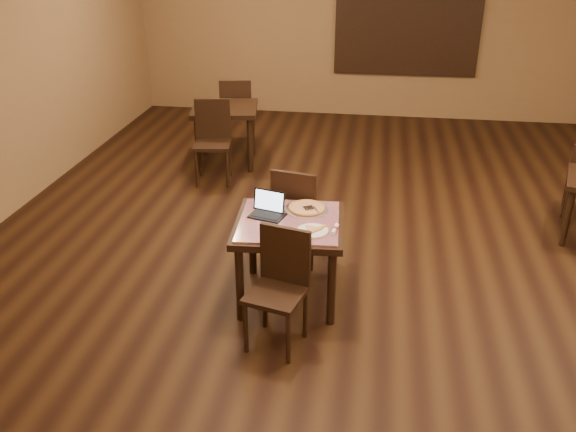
% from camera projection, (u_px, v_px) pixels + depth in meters
% --- Properties ---
extents(ground, '(10.00, 10.00, 0.00)m').
position_uv_depth(ground, '(357.00, 254.00, 6.22)').
color(ground, black).
rests_on(ground, ground).
extents(wall_back, '(8.00, 0.02, 3.00)m').
position_uv_depth(wall_back, '(376.00, 26.00, 10.01)').
color(wall_back, olive).
rests_on(wall_back, ground).
extents(mural, '(2.34, 0.05, 1.64)m').
position_uv_depth(mural, '(407.00, 24.00, 9.89)').
color(mural, '#245485').
rests_on(mural, wall_back).
extents(tiled_table, '(0.98, 0.98, 0.76)m').
position_uv_depth(tiled_table, '(289.00, 231.00, 5.23)').
color(tiled_table, black).
rests_on(tiled_table, ground).
extents(chair_main_near, '(0.51, 0.51, 0.96)m').
position_uv_depth(chair_main_near, '(280.00, 281.00, 4.73)').
color(chair_main_near, black).
rests_on(chair_main_near, ground).
extents(chair_main_far, '(0.51, 0.51, 1.00)m').
position_uv_depth(chair_main_far, '(297.00, 211.00, 5.82)').
color(chair_main_far, black).
rests_on(chair_main_far, ground).
extents(laptop, '(0.34, 0.30, 0.20)m').
position_uv_depth(laptop, '(268.00, 209.00, 5.27)').
color(laptop, black).
rests_on(laptop, tiled_table).
extents(plate, '(0.26, 0.26, 0.01)m').
position_uv_depth(plate, '(313.00, 231.00, 4.99)').
color(plate, white).
rests_on(plate, tiled_table).
extents(pizza_slice, '(0.25, 0.25, 0.02)m').
position_uv_depth(pizza_slice, '(313.00, 229.00, 4.98)').
color(pizza_slice, beige).
rests_on(pizza_slice, plate).
extents(pizza_pan, '(0.39, 0.39, 0.01)m').
position_uv_depth(pizza_pan, '(307.00, 209.00, 5.38)').
color(pizza_pan, silver).
rests_on(pizza_pan, tiled_table).
extents(pizza_whole, '(0.32, 0.32, 0.02)m').
position_uv_depth(pizza_whole, '(307.00, 208.00, 5.37)').
color(pizza_whole, beige).
rests_on(pizza_whole, pizza_pan).
extents(spatula, '(0.18, 0.23, 0.01)m').
position_uv_depth(spatula, '(309.00, 208.00, 5.35)').
color(spatula, silver).
rests_on(spatula, pizza_whole).
extents(napkin_roll, '(0.06, 0.17, 0.04)m').
position_uv_depth(napkin_roll, '(335.00, 229.00, 5.00)').
color(napkin_roll, white).
rests_on(napkin_roll, tiled_table).
extents(other_table_b, '(0.99, 0.99, 0.81)m').
position_uv_depth(other_table_b, '(225.00, 116.00, 8.27)').
color(other_table_b, black).
rests_on(other_table_b, ground).
extents(other_table_b_chair_near, '(0.52, 0.52, 1.04)m').
position_uv_depth(other_table_b_chair_near, '(213.00, 136.00, 7.77)').
color(other_table_b_chair_near, black).
rests_on(other_table_b_chair_near, ground).
extents(other_table_b_chair_far, '(0.52, 0.52, 1.04)m').
position_uv_depth(other_table_b_chair_far, '(237.00, 110.00, 8.85)').
color(other_table_b_chair_far, black).
rests_on(other_table_b_chair_far, ground).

